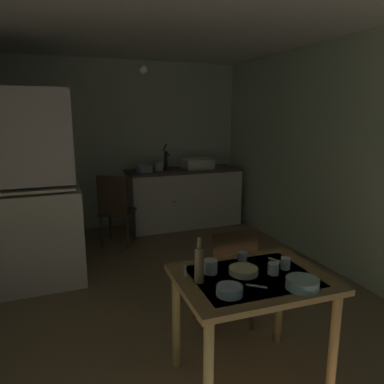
{
  "coord_description": "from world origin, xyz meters",
  "views": [
    {
      "loc": [
        -1.01,
        -3.23,
        1.7
      ],
      "look_at": [
        0.2,
        -0.14,
        0.98
      ],
      "focal_mm": 33.73,
      "sensor_mm": 36.0,
      "label": 1
    }
  ],
  "objects_px": {
    "sink_basin": "(198,164)",
    "chair_by_counter": "(116,209)",
    "serving_bowl_wide": "(302,284)",
    "mixing_bowl_counter": "(144,169)",
    "dining_table": "(252,293)",
    "hutch_cabinet": "(25,198)",
    "glass_bottle": "(199,264)",
    "hand_pump": "(166,159)",
    "teacup_cream": "(285,263)",
    "chair_far_side": "(227,275)"
  },
  "relations": [
    {
      "from": "sink_basin",
      "to": "chair_by_counter",
      "type": "bearing_deg",
      "value": -158.57
    },
    {
      "from": "serving_bowl_wide",
      "to": "chair_by_counter",
      "type": "bearing_deg",
      "value": 100.18
    },
    {
      "from": "mixing_bowl_counter",
      "to": "dining_table",
      "type": "relative_size",
      "value": 0.25
    },
    {
      "from": "hutch_cabinet",
      "to": "chair_by_counter",
      "type": "xyz_separation_m",
      "value": [
        0.99,
        0.81,
        -0.41
      ]
    },
    {
      "from": "sink_basin",
      "to": "glass_bottle",
      "type": "xyz_separation_m",
      "value": [
        -1.33,
        -3.28,
        -0.11
      ]
    },
    {
      "from": "dining_table",
      "to": "glass_bottle",
      "type": "height_order",
      "value": "glass_bottle"
    },
    {
      "from": "sink_basin",
      "to": "dining_table",
      "type": "bearing_deg",
      "value": -106.71
    },
    {
      "from": "hand_pump",
      "to": "mixing_bowl_counter",
      "type": "bearing_deg",
      "value": -165.28
    },
    {
      "from": "teacup_cream",
      "to": "dining_table",
      "type": "bearing_deg",
      "value": -176.76
    },
    {
      "from": "dining_table",
      "to": "teacup_cream",
      "type": "bearing_deg",
      "value": 3.24
    },
    {
      "from": "hand_pump",
      "to": "chair_by_counter",
      "type": "distance_m",
      "value": 1.18
    },
    {
      "from": "sink_basin",
      "to": "hand_pump",
      "type": "bearing_deg",
      "value": 174.74
    },
    {
      "from": "hutch_cabinet",
      "to": "dining_table",
      "type": "height_order",
      "value": "hutch_cabinet"
    },
    {
      "from": "hand_pump",
      "to": "serving_bowl_wide",
      "type": "relative_size",
      "value": 2.09
    },
    {
      "from": "chair_by_counter",
      "to": "hand_pump",
      "type": "bearing_deg",
      "value": 33.63
    },
    {
      "from": "hutch_cabinet",
      "to": "chair_by_counter",
      "type": "relative_size",
      "value": 2.03
    },
    {
      "from": "mixing_bowl_counter",
      "to": "serving_bowl_wide",
      "type": "relative_size",
      "value": 1.27
    },
    {
      "from": "hutch_cabinet",
      "to": "dining_table",
      "type": "relative_size",
      "value": 2.04
    },
    {
      "from": "hutch_cabinet",
      "to": "teacup_cream",
      "type": "bearing_deg",
      "value": -50.87
    },
    {
      "from": "mixing_bowl_counter",
      "to": "chair_by_counter",
      "type": "xyz_separation_m",
      "value": [
        -0.51,
        -0.49,
        -0.43
      ]
    },
    {
      "from": "hand_pump",
      "to": "mixing_bowl_counter",
      "type": "height_order",
      "value": "hand_pump"
    },
    {
      "from": "mixing_bowl_counter",
      "to": "dining_table",
      "type": "height_order",
      "value": "mixing_bowl_counter"
    },
    {
      "from": "sink_basin",
      "to": "teacup_cream",
      "type": "xyz_separation_m",
      "value": [
        -0.75,
        -3.32,
        -0.18
      ]
    },
    {
      "from": "hutch_cabinet",
      "to": "serving_bowl_wide",
      "type": "relative_size",
      "value": 10.36
    },
    {
      "from": "hutch_cabinet",
      "to": "sink_basin",
      "type": "bearing_deg",
      "value": 29.71
    },
    {
      "from": "chair_far_side",
      "to": "chair_by_counter",
      "type": "xyz_separation_m",
      "value": [
        -0.5,
        2.21,
        0.04
      ]
    },
    {
      "from": "hutch_cabinet",
      "to": "glass_bottle",
      "type": "distance_m",
      "value": 2.19
    },
    {
      "from": "chair_by_counter",
      "to": "serving_bowl_wide",
      "type": "xyz_separation_m",
      "value": [
        0.55,
        -3.04,
        0.26
      ]
    },
    {
      "from": "hutch_cabinet",
      "to": "glass_bottle",
      "type": "xyz_separation_m",
      "value": [
        1.02,
        -1.94,
        -0.06
      ]
    },
    {
      "from": "chair_by_counter",
      "to": "glass_bottle",
      "type": "height_order",
      "value": "glass_bottle"
    },
    {
      "from": "serving_bowl_wide",
      "to": "teacup_cream",
      "type": "bearing_deg",
      "value": 75.08
    },
    {
      "from": "glass_bottle",
      "to": "hand_pump",
      "type": "bearing_deg",
      "value": 75.82
    },
    {
      "from": "mixing_bowl_counter",
      "to": "glass_bottle",
      "type": "height_order",
      "value": "glass_bottle"
    },
    {
      "from": "mixing_bowl_counter",
      "to": "chair_by_counter",
      "type": "relative_size",
      "value": 0.25
    },
    {
      "from": "sink_basin",
      "to": "teacup_cream",
      "type": "distance_m",
      "value": 3.41
    },
    {
      "from": "hutch_cabinet",
      "to": "dining_table",
      "type": "xyz_separation_m",
      "value": [
        1.36,
        -1.99,
        -0.29
      ]
    },
    {
      "from": "chair_by_counter",
      "to": "serving_bowl_wide",
      "type": "distance_m",
      "value": 3.1
    },
    {
      "from": "hand_pump",
      "to": "hutch_cabinet",
      "type": "bearing_deg",
      "value": -143.29
    },
    {
      "from": "mixing_bowl_counter",
      "to": "sink_basin",
      "type": "bearing_deg",
      "value": 3.35
    },
    {
      "from": "hutch_cabinet",
      "to": "mixing_bowl_counter",
      "type": "height_order",
      "value": "hutch_cabinet"
    },
    {
      "from": "dining_table",
      "to": "teacup_cream",
      "type": "relative_size",
      "value": 12.67
    },
    {
      "from": "dining_table",
      "to": "teacup_cream",
      "type": "height_order",
      "value": "teacup_cream"
    },
    {
      "from": "hutch_cabinet",
      "to": "chair_far_side",
      "type": "relative_size",
      "value": 2.26
    },
    {
      "from": "mixing_bowl_counter",
      "to": "chair_by_counter",
      "type": "bearing_deg",
      "value": -136.45
    },
    {
      "from": "hand_pump",
      "to": "teacup_cream",
      "type": "distance_m",
      "value": 3.38
    },
    {
      "from": "chair_far_side",
      "to": "hand_pump",
      "type": "bearing_deg",
      "value": 82.34
    },
    {
      "from": "hand_pump",
      "to": "mixing_bowl_counter",
      "type": "xyz_separation_m",
      "value": [
        -0.36,
        -0.1,
        -0.12
      ]
    },
    {
      "from": "dining_table",
      "to": "chair_by_counter",
      "type": "bearing_deg",
      "value": 97.44
    },
    {
      "from": "chair_far_side",
      "to": "teacup_cream",
      "type": "xyz_separation_m",
      "value": [
        0.12,
        -0.57,
        0.31
      ]
    },
    {
      "from": "mixing_bowl_counter",
      "to": "chair_by_counter",
      "type": "distance_m",
      "value": 0.82
    }
  ]
}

